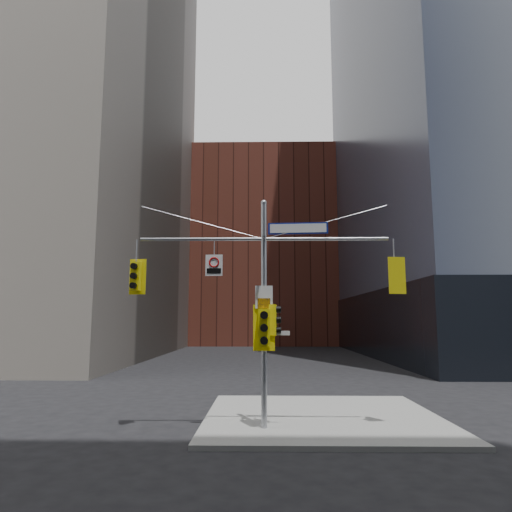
{
  "coord_description": "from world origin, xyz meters",
  "views": [
    {
      "loc": [
        -0.0,
        -12.49,
        3.4
      ],
      "look_at": [
        -0.25,
        2.0,
        5.45
      ],
      "focal_mm": 32.0,
      "sensor_mm": 36.0,
      "label": 1
    }
  ],
  "objects_px": {
    "traffic_light_east_arm": "(395,276)",
    "traffic_light_pole_front": "(264,328)",
    "street_sign_blade": "(298,228)",
    "regulatory_sign_arm": "(214,265)",
    "signal_assembly": "(264,288)",
    "traffic_light_west_arm": "(136,276)",
    "traffic_light_pole_side": "(274,320)"
  },
  "relations": [
    {
      "from": "traffic_light_west_arm",
      "to": "street_sign_blade",
      "type": "xyz_separation_m",
      "value": [
        5.22,
        -0.01,
        1.55
      ]
    },
    {
      "from": "traffic_light_pole_side",
      "to": "regulatory_sign_arm",
      "type": "distance_m",
      "value": 2.6
    },
    {
      "from": "traffic_light_east_arm",
      "to": "traffic_light_pole_front",
      "type": "relative_size",
      "value": 0.82
    },
    {
      "from": "traffic_light_west_arm",
      "to": "traffic_light_pole_side",
      "type": "relative_size",
      "value": 1.19
    },
    {
      "from": "traffic_light_pole_side",
      "to": "traffic_light_west_arm",
      "type": "bearing_deg",
      "value": 96.24
    },
    {
      "from": "traffic_light_west_arm",
      "to": "regulatory_sign_arm",
      "type": "xyz_separation_m",
      "value": [
        2.51,
        -0.03,
        0.37
      ]
    },
    {
      "from": "traffic_light_east_arm",
      "to": "street_sign_blade",
      "type": "relative_size",
      "value": 0.6
    },
    {
      "from": "street_sign_blade",
      "to": "traffic_light_east_arm",
      "type": "bearing_deg",
      "value": 3.87
    },
    {
      "from": "street_sign_blade",
      "to": "regulatory_sign_arm",
      "type": "xyz_separation_m",
      "value": [
        -2.71,
        -0.02,
        -1.18
      ]
    },
    {
      "from": "traffic_light_west_arm",
      "to": "traffic_light_pole_front",
      "type": "distance_m",
      "value": 4.43
    },
    {
      "from": "street_sign_blade",
      "to": "regulatory_sign_arm",
      "type": "height_order",
      "value": "street_sign_blade"
    },
    {
      "from": "traffic_light_west_arm",
      "to": "traffic_light_pole_side",
      "type": "xyz_separation_m",
      "value": [
        4.43,
        -0.01,
        -1.39
      ]
    },
    {
      "from": "signal_assembly",
      "to": "traffic_light_east_arm",
      "type": "relative_size",
      "value": 6.87
    },
    {
      "from": "traffic_light_east_arm",
      "to": "signal_assembly",
      "type": "bearing_deg",
      "value": -8.72
    },
    {
      "from": "signal_assembly",
      "to": "regulatory_sign_arm",
      "type": "height_order",
      "value": "signal_assembly"
    },
    {
      "from": "signal_assembly",
      "to": "traffic_light_pole_front",
      "type": "relative_size",
      "value": 5.62
    },
    {
      "from": "traffic_light_west_arm",
      "to": "regulatory_sign_arm",
      "type": "height_order",
      "value": "regulatory_sign_arm"
    },
    {
      "from": "signal_assembly",
      "to": "traffic_light_pole_front",
      "type": "height_order",
      "value": "signal_assembly"
    },
    {
      "from": "traffic_light_east_arm",
      "to": "street_sign_blade",
      "type": "distance_m",
      "value": 3.42
    },
    {
      "from": "signal_assembly",
      "to": "traffic_light_west_arm",
      "type": "height_order",
      "value": "signal_assembly"
    },
    {
      "from": "street_sign_blade",
      "to": "regulatory_sign_arm",
      "type": "bearing_deg",
      "value": -175.59
    },
    {
      "from": "traffic_light_pole_side",
      "to": "traffic_light_east_arm",
      "type": "bearing_deg",
      "value": -83.65
    },
    {
      "from": "traffic_light_west_arm",
      "to": "street_sign_blade",
      "type": "height_order",
      "value": "street_sign_blade"
    },
    {
      "from": "traffic_light_east_arm",
      "to": "traffic_light_pole_side",
      "type": "relative_size",
      "value": 1.2
    },
    {
      "from": "street_sign_blade",
      "to": "signal_assembly",
      "type": "bearing_deg",
      "value": -175.92
    },
    {
      "from": "traffic_light_pole_front",
      "to": "street_sign_blade",
      "type": "height_order",
      "value": "street_sign_blade"
    },
    {
      "from": "traffic_light_pole_front",
      "to": "traffic_light_east_arm",
      "type": "bearing_deg",
      "value": 3.29
    },
    {
      "from": "signal_assembly",
      "to": "traffic_light_west_arm",
      "type": "xyz_separation_m",
      "value": [
        -4.11,
        0.01,
        0.38
      ]
    },
    {
      "from": "signal_assembly",
      "to": "traffic_light_west_arm",
      "type": "bearing_deg",
      "value": 179.83
    },
    {
      "from": "traffic_light_west_arm",
      "to": "street_sign_blade",
      "type": "distance_m",
      "value": 5.45
    },
    {
      "from": "signal_assembly",
      "to": "regulatory_sign_arm",
      "type": "distance_m",
      "value": 1.77
    },
    {
      "from": "signal_assembly",
      "to": "regulatory_sign_arm",
      "type": "xyz_separation_m",
      "value": [
        -1.6,
        -0.02,
        0.75
      ]
    }
  ]
}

